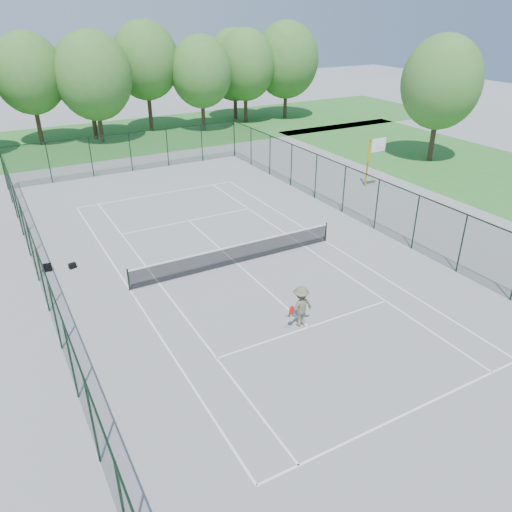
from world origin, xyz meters
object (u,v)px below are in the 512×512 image
(tennis_net, at_px, (237,253))
(sports_bag_a, at_px, (47,268))
(tennis_player, at_px, (301,306))
(basketball_goal, at_px, (374,153))

(tennis_net, xyz_separation_m, sports_bag_a, (-8.50, 3.84, -0.40))
(tennis_net, bearing_deg, tennis_player, -92.01)
(tennis_net, relative_size, basketball_goal, 3.04)
(tennis_net, bearing_deg, basketball_goal, 22.79)
(tennis_net, height_order, sports_bag_a, tennis_net)
(tennis_net, distance_m, tennis_player, 6.08)
(tennis_player, bearing_deg, tennis_net, 87.99)
(basketball_goal, bearing_deg, tennis_net, -157.21)
(sports_bag_a, bearing_deg, tennis_net, -13.22)
(tennis_net, distance_m, basketball_goal, 14.88)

